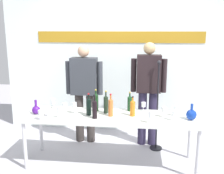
# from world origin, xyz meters

# --- Properties ---
(ground_plane) EXTENTS (10.00, 10.00, 0.00)m
(ground_plane) POSITION_xyz_m (0.00, 0.00, 0.00)
(ground_plane) COLOR #B4B0B9
(back_wall) EXTENTS (4.31, 0.11, 3.00)m
(back_wall) POSITION_xyz_m (0.00, 1.36, 1.50)
(back_wall) COLOR white
(back_wall) RESTS_ON ground
(display_table) EXTENTS (2.42, 0.68, 0.72)m
(display_table) POSITION_xyz_m (0.00, 0.00, 0.67)
(display_table) COLOR silver
(display_table) RESTS_ON ground
(decanter_blue_left) EXTENTS (0.12, 0.12, 0.21)m
(decanter_blue_left) POSITION_xyz_m (-1.06, -0.05, 0.79)
(decanter_blue_left) COLOR #501A88
(decanter_blue_left) RESTS_ON display_table
(decanter_blue_right) EXTENTS (0.14, 0.14, 0.22)m
(decanter_blue_right) POSITION_xyz_m (1.08, -0.05, 0.80)
(decanter_blue_right) COLOR #1437A0
(decanter_blue_right) RESTS_ON display_table
(presenter_left) EXTENTS (0.62, 0.22, 1.65)m
(presenter_left) POSITION_xyz_m (-0.53, 0.72, 0.95)
(presenter_left) COLOR #342E2C
(presenter_left) RESTS_ON ground
(presenter_right) EXTENTS (0.57, 0.22, 1.71)m
(presenter_right) POSITION_xyz_m (0.53, 0.72, 0.97)
(presenter_right) COLOR #2B2540
(presenter_right) RESTS_ON ground
(wine_bottle_0) EXTENTS (0.07, 0.07, 0.28)m
(wine_bottle_0) POSITION_xyz_m (0.30, 0.02, 0.85)
(wine_bottle_0) COLOR orange
(wine_bottle_0) RESTS_ON display_table
(wine_bottle_1) EXTENTS (0.07, 0.07, 0.29)m
(wine_bottle_1) POSITION_xyz_m (0.25, 0.25, 0.85)
(wine_bottle_1) COLOR #153E1E
(wine_bottle_1) RESTS_ON display_table
(wine_bottle_2) EXTENTS (0.07, 0.07, 0.33)m
(wine_bottle_2) POSITION_xyz_m (-0.20, -0.14, 0.86)
(wine_bottle_2) COLOR black
(wine_bottle_2) RESTS_ON display_table
(wine_bottle_3) EXTENTS (0.07, 0.07, 0.32)m
(wine_bottle_3) POSITION_xyz_m (-0.00, -0.02, 0.86)
(wine_bottle_3) COLOR #C9672D
(wine_bottle_3) RESTS_ON display_table
(wine_bottle_4) EXTENTS (0.07, 0.07, 0.33)m
(wine_bottle_4) POSITION_xyz_m (-0.24, 0.19, 0.87)
(wine_bottle_4) COLOR #133516
(wine_bottle_4) RESTS_ON display_table
(wine_bottle_5) EXTENTS (0.07, 0.07, 0.31)m
(wine_bottle_5) POSITION_xyz_m (-0.31, -0.01, 0.86)
(wine_bottle_5) COLOR black
(wine_bottle_5) RESTS_ON display_table
(wine_bottle_6) EXTENTS (0.06, 0.06, 0.33)m
(wine_bottle_6) POSITION_xyz_m (-0.08, 0.11, 0.86)
(wine_bottle_6) COLOR black
(wine_bottle_6) RESTS_ON display_table
(wine_glass_left_0) EXTENTS (0.06, 0.06, 0.15)m
(wine_glass_left_0) POSITION_xyz_m (-0.69, -0.17, 0.83)
(wine_glass_left_0) COLOR white
(wine_glass_left_0) RESTS_ON display_table
(wine_glass_left_1) EXTENTS (0.06, 0.06, 0.15)m
(wine_glass_left_1) POSITION_xyz_m (-0.67, 0.05, 0.83)
(wine_glass_left_1) COLOR white
(wine_glass_left_1) RESTS_ON display_table
(wine_glass_left_2) EXTENTS (0.06, 0.06, 0.15)m
(wine_glass_left_2) POSITION_xyz_m (-0.91, 0.24, 0.83)
(wine_glass_left_2) COLOR white
(wine_glass_left_2) RESTS_ON display_table
(wine_glass_left_3) EXTENTS (0.07, 0.07, 0.16)m
(wine_glass_left_3) POSITION_xyz_m (-0.53, 0.04, 0.84)
(wine_glass_left_3) COLOR white
(wine_glass_left_3) RESTS_ON display_table
(wine_glass_left_4) EXTENTS (0.07, 0.07, 0.14)m
(wine_glass_left_4) POSITION_xyz_m (-0.90, -0.28, 0.82)
(wine_glass_left_4) COLOR white
(wine_glass_left_4) RESTS_ON display_table
(wine_glass_left_5) EXTENTS (0.07, 0.07, 0.14)m
(wine_glass_left_5) POSITION_xyz_m (-0.86, -0.12, 0.82)
(wine_glass_left_5) COLOR white
(wine_glass_left_5) RESTS_ON display_table
(wine_glass_right_0) EXTENTS (0.06, 0.06, 0.13)m
(wine_glass_right_0) POSITION_xyz_m (0.45, 0.28, 0.81)
(wine_glass_right_0) COLOR white
(wine_glass_right_0) RESTS_ON display_table
(wine_glass_right_1) EXTENTS (0.06, 0.06, 0.15)m
(wine_glass_right_1) POSITION_xyz_m (0.90, 0.09, 0.82)
(wine_glass_right_1) COLOR white
(wine_glass_right_1) RESTS_ON display_table
(wine_glass_right_2) EXTENTS (0.06, 0.06, 0.14)m
(wine_glass_right_2) POSITION_xyz_m (0.85, -0.11, 0.82)
(wine_glass_right_2) COLOR white
(wine_glass_right_2) RESTS_ON display_table
(wine_glass_right_3) EXTENTS (0.07, 0.07, 0.14)m
(wine_glass_right_3) POSITION_xyz_m (0.73, 0.02, 0.83)
(wine_glass_right_3) COLOR white
(wine_glass_right_3) RESTS_ON display_table
(wine_glass_right_4) EXTENTS (0.06, 0.06, 0.16)m
(wine_glass_right_4) POSITION_xyz_m (0.54, -0.24, 0.84)
(wine_glass_right_4) COLOR white
(wine_glass_right_4) RESTS_ON display_table
(microphone_stand) EXTENTS (0.20, 0.20, 1.45)m
(microphone_stand) POSITION_xyz_m (0.67, 0.54, 0.48)
(microphone_stand) COLOR black
(microphone_stand) RESTS_ON ground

